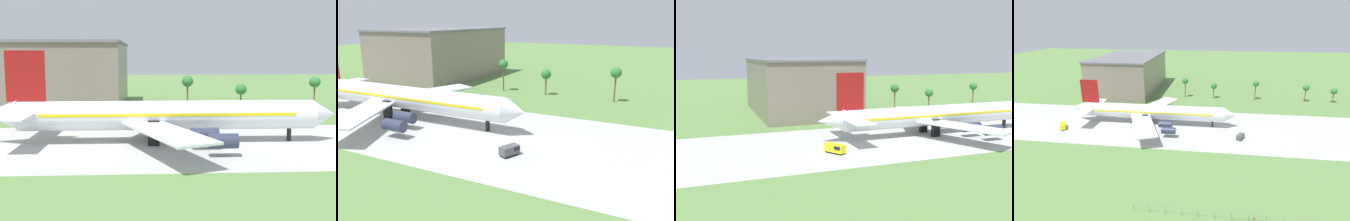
% 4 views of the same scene
% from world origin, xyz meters
% --- Properties ---
extents(ground_plane, '(600.00, 600.00, 0.00)m').
position_xyz_m(ground_plane, '(0.00, 0.00, 0.00)').
color(ground_plane, '#5B8442').
extents(taxiway_strip, '(320.00, 44.00, 0.02)m').
position_xyz_m(taxiway_strip, '(0.00, 0.00, 0.01)').
color(taxiway_strip, '#B2B2AD').
rests_on(taxiway_strip, ground_plane).
extents(jet_airliner, '(75.78, 54.40, 19.57)m').
position_xyz_m(jet_airliner, '(-49.84, 2.23, 5.82)').
color(jet_airliner, silver).
rests_on(jet_airliner, ground_plane).
extents(baggage_tug, '(4.50, 5.90, 2.45)m').
position_xyz_m(baggage_tug, '(-86.58, -8.99, 1.32)').
color(baggage_tug, black).
rests_on(baggage_tug, ground_plane).
extents(catering_van, '(3.55, 4.53, 2.09)m').
position_xyz_m(catering_van, '(-10.59, -9.11, 1.14)').
color(catering_van, black).
rests_on(catering_van, ground_plane).
extents(no_stopping_sign, '(0.44, 0.08, 1.68)m').
position_xyz_m(no_stopping_sign, '(-10.83, -55.31, 1.05)').
color(no_stopping_sign, gray).
rests_on(no_stopping_sign, ground_plane).
extents(terminal_building, '(36.72, 61.20, 22.77)m').
position_xyz_m(terminal_building, '(-78.73, 60.49, 11.40)').
color(terminal_building, slate).
rests_on(terminal_building, ground_plane).
extents(palm_tree_row, '(103.62, 3.60, 12.02)m').
position_xyz_m(palm_tree_row, '(12.05, 46.76, 8.07)').
color(palm_tree_row, brown).
rests_on(palm_tree_row, ground_plane).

